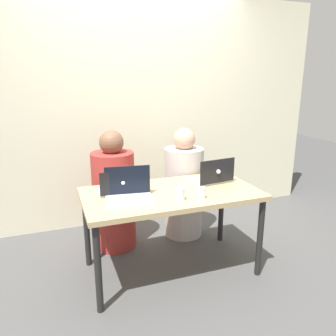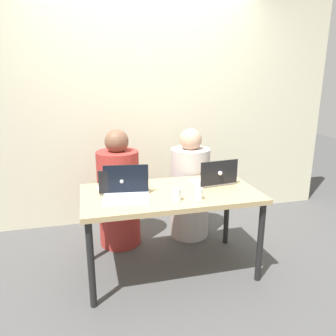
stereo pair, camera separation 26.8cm
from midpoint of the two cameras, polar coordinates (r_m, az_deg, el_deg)
ground_plane at (r=2.99m, az=-2.17°, el=-17.22°), size 12.00×12.00×0.00m
back_wall at (r=3.69m, az=-8.25°, el=9.58°), size 4.50×0.10×2.49m
desk at (r=2.69m, az=-2.31°, el=-5.56°), size 1.42×0.75×0.72m
person_on_left at (r=3.21m, az=-11.79°, el=-4.95°), size 0.46×0.46×1.15m
person_on_right at (r=3.38m, az=0.47°, el=-3.69°), size 0.43×0.43×1.13m
laptop_back_left at (r=2.67m, az=-11.05°, el=-3.40°), size 0.36×0.24×0.20m
laptop_front_left at (r=2.52m, az=-9.88°, el=-4.36°), size 0.38×0.30×0.24m
laptop_back_right at (r=2.89m, az=5.07°, el=-1.62°), size 0.38×0.28×0.23m
water_glass_right at (r=2.52m, az=2.86°, el=-4.50°), size 0.06×0.06×0.09m
water_glass_center at (r=2.47m, az=-0.80°, el=-4.76°), size 0.06×0.06×0.10m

